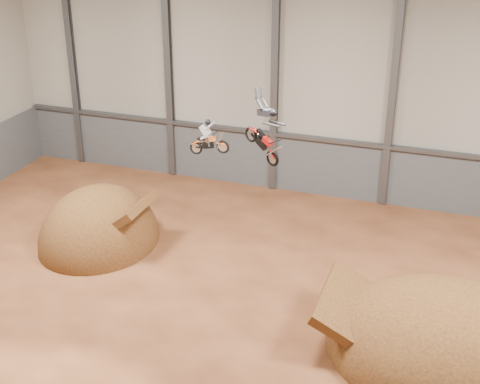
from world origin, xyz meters
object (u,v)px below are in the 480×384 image
(takeoff_ramp, at_px, (100,242))
(fmx_rider_a, at_px, (210,135))
(fmx_rider_b, at_px, (259,124))
(landing_ramp, at_px, (443,353))

(takeoff_ramp, xyz_separation_m, fmx_rider_a, (5.82, 1.19, 6.16))
(takeoff_ramp, distance_m, fmx_rider_b, 13.08)
(fmx_rider_b, bearing_deg, landing_ramp, 24.24)
(takeoff_ramp, relative_size, landing_ramp, 0.74)
(fmx_rider_b, bearing_deg, fmx_rider_a, 160.81)
(takeoff_ramp, distance_m, fmx_rider_a, 8.55)
(takeoff_ramp, bearing_deg, fmx_rider_b, -17.08)
(takeoff_ramp, relative_size, fmx_rider_b, 2.57)
(fmx_rider_b, bearing_deg, takeoff_ramp, -168.37)
(fmx_rider_a, relative_size, fmx_rider_b, 0.76)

